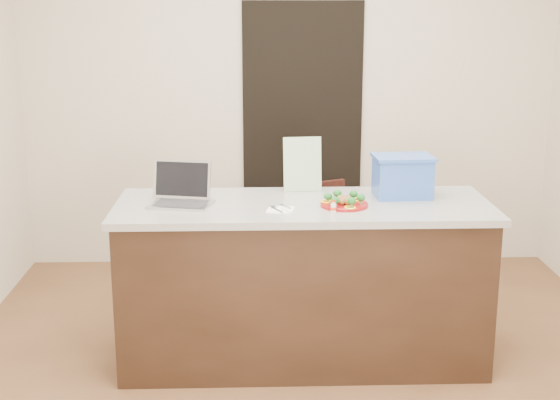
{
  "coord_description": "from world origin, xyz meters",
  "views": [
    {
      "loc": [
        -0.27,
        -3.87,
        1.99
      ],
      "look_at": [
        -0.13,
        0.2,
        0.95
      ],
      "focal_mm": 50.0,
      "sensor_mm": 36.0,
      "label": 1
    }
  ],
  "objects_px": {
    "napkin": "(280,210)",
    "laptop": "(181,192)",
    "yogurt_bottle": "(333,207)",
    "blue_box": "(403,176)",
    "plate": "(344,204)",
    "chair": "(320,239)",
    "island": "(303,282)"
  },
  "relations": [
    {
      "from": "napkin",
      "to": "chair",
      "type": "distance_m",
      "value": 1.06
    },
    {
      "from": "napkin",
      "to": "laptop",
      "type": "height_order",
      "value": "laptop"
    },
    {
      "from": "laptop",
      "to": "blue_box",
      "type": "distance_m",
      "value": 1.24
    },
    {
      "from": "plate",
      "to": "laptop",
      "type": "relative_size",
      "value": 0.71
    },
    {
      "from": "napkin",
      "to": "island",
      "type": "bearing_deg",
      "value": 47.85
    },
    {
      "from": "yogurt_bottle",
      "to": "laptop",
      "type": "bearing_deg",
      "value": 165.2
    },
    {
      "from": "laptop",
      "to": "chair",
      "type": "relative_size",
      "value": 0.44
    },
    {
      "from": "napkin",
      "to": "blue_box",
      "type": "distance_m",
      "value": 0.76
    },
    {
      "from": "napkin",
      "to": "yogurt_bottle",
      "type": "relative_size",
      "value": 2.12
    },
    {
      "from": "plate",
      "to": "laptop",
      "type": "bearing_deg",
      "value": 174.1
    },
    {
      "from": "island",
      "to": "plate",
      "type": "relative_size",
      "value": 7.95
    },
    {
      "from": "napkin",
      "to": "laptop",
      "type": "relative_size",
      "value": 0.37
    },
    {
      "from": "island",
      "to": "napkin",
      "type": "bearing_deg",
      "value": -132.15
    },
    {
      "from": "blue_box",
      "to": "chair",
      "type": "bearing_deg",
      "value": 119.17
    },
    {
      "from": "island",
      "to": "plate",
      "type": "distance_m",
      "value": 0.52
    },
    {
      "from": "plate",
      "to": "napkin",
      "type": "bearing_deg",
      "value": -167.94
    },
    {
      "from": "laptop",
      "to": "plate",
      "type": "bearing_deg",
      "value": 6.4
    },
    {
      "from": "plate",
      "to": "laptop",
      "type": "distance_m",
      "value": 0.89
    },
    {
      "from": "island",
      "to": "blue_box",
      "type": "height_order",
      "value": "blue_box"
    },
    {
      "from": "plate",
      "to": "laptop",
      "type": "height_order",
      "value": "laptop"
    },
    {
      "from": "island",
      "to": "laptop",
      "type": "height_order",
      "value": "laptop"
    },
    {
      "from": "plate",
      "to": "blue_box",
      "type": "height_order",
      "value": "blue_box"
    },
    {
      "from": "island",
      "to": "yogurt_bottle",
      "type": "xyz_separation_m",
      "value": [
        0.15,
        -0.19,
        0.48
      ]
    },
    {
      "from": "chair",
      "to": "island",
      "type": "bearing_deg",
      "value": -126.52
    },
    {
      "from": "yogurt_bottle",
      "to": "blue_box",
      "type": "distance_m",
      "value": 0.54
    },
    {
      "from": "plate",
      "to": "blue_box",
      "type": "bearing_deg",
      "value": 29.74
    },
    {
      "from": "napkin",
      "to": "laptop",
      "type": "bearing_deg",
      "value": 162.81
    },
    {
      "from": "napkin",
      "to": "yogurt_bottle",
      "type": "height_order",
      "value": "yogurt_bottle"
    },
    {
      "from": "yogurt_bottle",
      "to": "blue_box",
      "type": "relative_size",
      "value": 0.19
    },
    {
      "from": "napkin",
      "to": "blue_box",
      "type": "height_order",
      "value": "blue_box"
    },
    {
      "from": "plate",
      "to": "yogurt_bottle",
      "type": "distance_m",
      "value": 0.14
    },
    {
      "from": "yogurt_bottle",
      "to": "island",
      "type": "bearing_deg",
      "value": 126.78
    }
  ]
}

